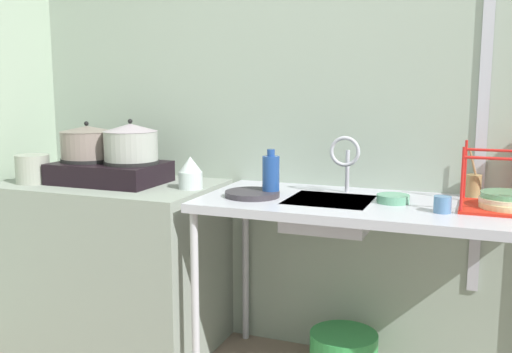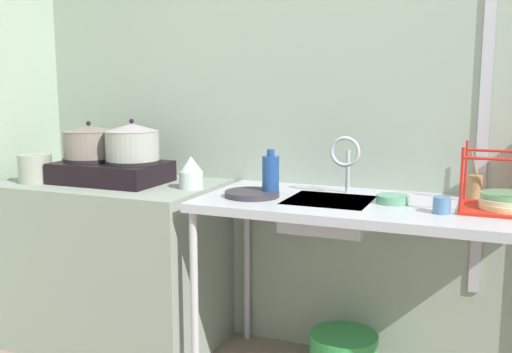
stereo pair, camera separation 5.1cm
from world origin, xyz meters
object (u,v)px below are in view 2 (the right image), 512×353
at_px(pot_on_left_burner, 89,141).
at_px(frying_pan, 252,194).
at_px(sink_basin, 329,214).
at_px(small_bowl_on_drainboard, 393,199).
at_px(pot_beside_stove, 35,168).
at_px(faucet, 345,155).
at_px(cup_by_rack, 442,205).
at_px(percolator, 191,173).
at_px(utensil_jar, 475,186).
at_px(pot_on_right_burner, 132,142).
at_px(stove, 112,171).
at_px(dish_rack, 508,202).
at_px(bottle_by_sink, 271,175).

xyz_separation_m(pot_on_left_burner, frying_pan, (0.97, -0.07, -0.20)).
bearing_deg(sink_basin, small_bowl_on_drainboard, 7.10).
height_order(pot_beside_stove, frying_pan, pot_beside_stove).
relative_size(pot_on_left_burner, faucet, 1.01).
distance_m(faucet, cup_by_rack, 0.54).
bearing_deg(percolator, pot_beside_stove, -169.77).
distance_m(small_bowl_on_drainboard, utensil_jar, 0.42).
distance_m(pot_on_left_burner, utensil_jar, 1.94).
distance_m(cup_by_rack, utensil_jar, 0.40).
xyz_separation_m(pot_on_left_burner, sink_basin, (1.31, -0.01, -0.28)).
relative_size(pot_on_right_burner, frying_pan, 1.09).
bearing_deg(faucet, pot_on_right_burner, -172.55).
bearing_deg(stove, pot_on_right_burner, 0.00).
bearing_deg(frying_pan, pot_on_right_burner, 173.95).
bearing_deg(faucet, sink_basin, -102.17).
xyz_separation_m(percolator, sink_basin, (0.71, -0.01, -0.14)).
bearing_deg(small_bowl_on_drainboard, faucet, 154.16).
bearing_deg(frying_pan, pot_beside_stove, -176.43).
distance_m(pot_on_left_burner, pot_on_right_burner, 0.27).
distance_m(pot_on_left_burner, small_bowl_on_drainboard, 1.60).
bearing_deg(utensil_jar, percolator, -167.90).
height_order(cup_by_rack, small_bowl_on_drainboard, cup_by_rack).
bearing_deg(frying_pan, utensil_jar, 20.68).
bearing_deg(stove, dish_rack, 1.24).
xyz_separation_m(stove, pot_on_left_burner, (-0.13, 0.00, 0.15)).
xyz_separation_m(pot_beside_stove, small_bowl_on_drainboard, (1.83, 0.17, -0.06)).
xyz_separation_m(stove, faucet, (1.21, 0.14, 0.12)).
bearing_deg(bottle_by_sink, percolator, 175.73).
distance_m(pot_on_left_burner, faucet, 1.35).
xyz_separation_m(pot_beside_stove, bottle_by_sink, (1.28, 0.12, 0.02)).
height_order(percolator, cup_by_rack, percolator).
height_order(sink_basin, dish_rack, dish_rack).
relative_size(percolator, frying_pan, 0.64).
height_order(frying_pan, cup_by_rack, cup_by_rack).
distance_m(pot_on_left_burner, pot_beside_stove, 0.31).
xyz_separation_m(pot_on_left_burner, small_bowl_on_drainboard, (1.59, 0.02, -0.19)).
bearing_deg(frying_pan, bottle_by_sink, 31.09).
distance_m(percolator, faucet, 0.76).
bearing_deg(faucet, frying_pan, -150.60).
height_order(stove, cup_by_rack, stove).
distance_m(dish_rack, cup_by_rack, 0.29).
bearing_deg(pot_on_right_burner, faucet, 7.45).
bearing_deg(pot_on_right_burner, frying_pan, -6.05).
height_order(stove, pot_on_right_burner, pot_on_right_burner).
bearing_deg(sink_basin, bottle_by_sink, -176.27).
distance_m(percolator, small_bowl_on_drainboard, 0.99).
bearing_deg(pot_on_left_burner, percolator, 0.33).
distance_m(stove, cup_by_rack, 1.67).
height_order(dish_rack, bottle_by_sink, dish_rack).
bearing_deg(percolator, faucet, 10.52).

